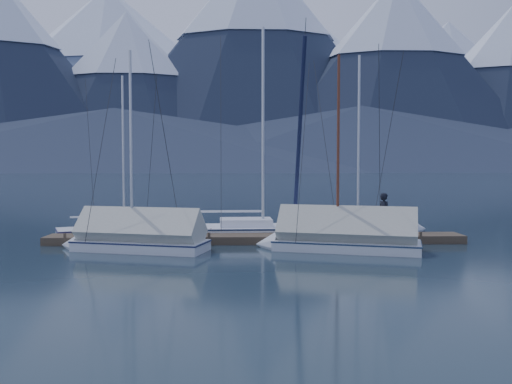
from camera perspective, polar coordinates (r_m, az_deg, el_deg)
The scene contains 10 objects.
ground at distance 21.65m, azimuth 0.17°, elevation -6.10°, with size 1000.00×1000.00×0.00m, color black.
mountain_range at distance 395.71m, azimuth -1.14°, elevation 11.02°, with size 877.00×584.00×150.50m.
dock at distance 23.61m, azimuth 0.00°, elevation -5.07°, with size 18.00×1.50×0.54m.
mooring_posts at distance 23.56m, azimuth -1.22°, elevation -4.50°, with size 15.12×1.52×0.35m.
sailboat_open_left at distance 26.94m, azimuth -12.76°, elevation -4.06°, with size 6.53×3.99×8.36m.
sailboat_open_mid at distance 25.49m, azimuth 2.00°, elevation -4.30°, with size 8.14×3.47×10.67m.
sailboat_open_right at distance 27.46m, azimuth 11.63°, elevation -3.87°, with size 7.48×3.48×9.56m.
sailboat_covered_near at distance 21.77m, azimuth 8.20°, elevation -4.95°, with size 6.85×3.82×8.52m.
sailboat_covered_far at distance 22.07m, azimuth -13.19°, elevation -4.91°, with size 6.40×3.42×8.61m.
person at distance 24.43m, azimuth 13.36°, elevation -2.20°, with size 0.66×0.43×1.81m, color black.
Camera 1 is at (-0.75, -21.36, 3.42)m, focal length 38.00 mm.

